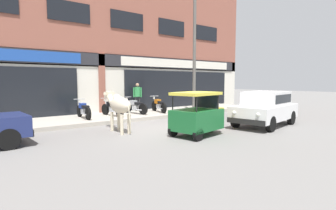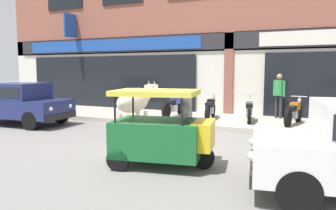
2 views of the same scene
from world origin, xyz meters
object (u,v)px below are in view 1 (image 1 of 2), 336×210
at_px(motorcycle_0, 84,110).
at_px(auto_rickshaw, 198,117).
at_px(car_0, 265,107).
at_px(motorcycle_3, 159,105).
at_px(cow, 119,105).
at_px(motorcycle_2, 135,106).
at_px(utility_pole, 194,55).
at_px(motorcycle_1, 112,108).
at_px(pedestrian, 137,94).

bearing_deg(motorcycle_0, auto_rickshaw, -69.06).
distance_m(car_0, motorcycle_3, 5.83).
bearing_deg(cow, auto_rickshaw, -49.59).
bearing_deg(cow, motorcycle_2, 51.23).
bearing_deg(auto_rickshaw, utility_pole, 47.94).
distance_m(cow, motorcycle_3, 5.09).
relative_size(car_0, motorcycle_1, 2.09).
relative_size(motorcycle_0, pedestrian, 1.13).
bearing_deg(pedestrian, car_0, -73.10).
relative_size(motorcycle_0, utility_pole, 0.29).
bearing_deg(car_0, pedestrian, 106.90).
relative_size(cow, car_0, 0.57).
relative_size(auto_rickshaw, motorcycle_0, 1.16).
distance_m(motorcycle_2, motorcycle_3, 1.44).
height_order(cow, motorcycle_0, cow).
relative_size(pedestrian, utility_pole, 0.25).
xyz_separation_m(car_0, motorcycle_1, (-4.29, 5.72, -0.25)).
bearing_deg(motorcycle_3, car_0, -74.99).
relative_size(motorcycle_2, utility_pole, 0.28).
distance_m(motorcycle_0, pedestrian, 3.85).
bearing_deg(car_0, cow, 155.31).
relative_size(cow, motorcycle_3, 1.20).
distance_m(cow, motorcycle_2, 4.18).
bearing_deg(utility_pole, motorcycle_3, 149.45).
height_order(motorcycle_2, motorcycle_3, same).
relative_size(motorcycle_1, utility_pole, 0.29).
height_order(auto_rickshaw, motorcycle_3, auto_rickshaw).
xyz_separation_m(motorcycle_0, motorcycle_3, (4.21, -0.12, 0.00)).
xyz_separation_m(car_0, motorcycle_0, (-5.72, 5.74, -0.25)).
distance_m(motorcycle_1, motorcycle_3, 2.78).
relative_size(cow, utility_pole, 0.34).
height_order(motorcycle_3, pedestrian, pedestrian).
height_order(motorcycle_1, pedestrian, pedestrian).
bearing_deg(cow, pedestrian, 51.68).
bearing_deg(motorcycle_3, utility_pole, -30.55).
bearing_deg(auto_rickshaw, motorcycle_1, 96.82).
height_order(cow, pedestrian, pedestrian).
distance_m(motorcycle_1, motorcycle_2, 1.35).
bearing_deg(motorcycle_1, motorcycle_0, 178.96).
bearing_deg(utility_pole, motorcycle_0, 169.15).
relative_size(car_0, pedestrian, 2.36).
bearing_deg(car_0, auto_rickshaw, 175.02).
distance_m(cow, auto_rickshaw, 2.95).
distance_m(auto_rickshaw, motorcycle_1, 5.44).
bearing_deg(pedestrian, cow, -128.32).
xyz_separation_m(auto_rickshaw, motorcycle_0, (-2.08, 5.42, -0.10)).
height_order(car_0, utility_pole, utility_pole).
height_order(motorcycle_1, motorcycle_2, same).
relative_size(cow, auto_rickshaw, 1.03).
bearing_deg(motorcycle_0, motorcycle_2, 0.93).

